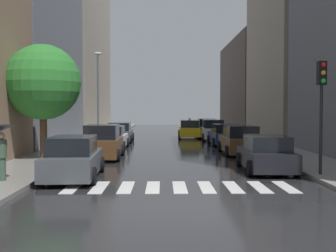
% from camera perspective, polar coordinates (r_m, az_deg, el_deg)
% --- Properties ---
extents(ground_plane, '(28.00, 72.00, 0.04)m').
position_cam_1_polar(ground_plane, '(34.94, 0.20, -2.03)').
color(ground_plane, '#272729').
extents(sidewalk_left, '(3.00, 72.00, 0.15)m').
position_cam_1_polar(sidewalk_left, '(35.43, -10.38, -1.86)').
color(sidewalk_left, gray).
rests_on(sidewalk_left, ground).
extents(sidewalk_right, '(3.00, 72.00, 0.15)m').
position_cam_1_polar(sidewalk_right, '(35.64, 10.71, -1.84)').
color(sidewalk_right, gray).
rests_on(sidewalk_right, ground).
extents(crosswalk_stripes, '(7.65, 2.20, 0.01)m').
position_cam_1_polar(crosswalk_stripes, '(14.23, 1.60, -8.34)').
color(crosswalk_stripes, silver).
rests_on(crosswalk_stripes, ground).
extents(building_left_mid, '(6.00, 14.73, 19.87)m').
position_cam_1_polar(building_left_mid, '(34.19, -19.12, 14.53)').
color(building_left_mid, slate).
rests_on(building_left_mid, ground).
extents(building_left_far, '(6.00, 19.44, 19.86)m').
position_cam_1_polar(building_left_far, '(51.55, -12.62, 10.41)').
color(building_left_far, '#9E9384').
rests_on(building_left_far, ground).
extents(building_right_mid, '(6.00, 13.17, 19.32)m').
position_cam_1_polar(building_right_mid, '(38.59, 17.15, 12.71)').
color(building_right_mid, '#9E9384').
rests_on(building_right_mid, ground).
extents(building_right_far, '(6.00, 18.84, 11.17)m').
position_cam_1_polar(building_right_far, '(54.02, 11.67, 5.41)').
color(building_right_far, '#564C47').
rests_on(building_right_far, ground).
extents(parked_car_left_nearest, '(2.18, 4.62, 1.62)m').
position_cam_1_polar(parked_car_left_nearest, '(16.23, -12.79, -4.38)').
color(parked_car_left_nearest, '#474C51').
rests_on(parked_car_left_nearest, ground).
extents(parked_car_left_second, '(2.12, 4.12, 1.82)m').
position_cam_1_polar(parked_car_left_second, '(22.37, -8.93, -2.31)').
color(parked_car_left_second, brown).
rests_on(parked_car_left_second, ground).
extents(parked_car_left_third, '(2.16, 4.49, 1.54)m').
position_cam_1_polar(parked_car_left_third, '(27.60, -7.86, -1.66)').
color(parked_car_left_third, silver).
rests_on(parked_car_left_third, ground).
extents(parked_car_left_fourth, '(2.12, 4.76, 1.56)m').
position_cam_1_polar(parked_car_left_fourth, '(33.60, -6.57, -0.93)').
color(parked_car_left_fourth, '#474C51').
rests_on(parked_car_left_fourth, ground).
extents(parked_car_right_nearest, '(2.16, 4.45, 1.53)m').
position_cam_1_polar(parked_car_right_nearest, '(18.20, 13.22, -3.78)').
color(parked_car_right_nearest, black).
rests_on(parked_car_right_nearest, ground).
extents(parked_car_right_second, '(2.11, 4.65, 1.69)m').
position_cam_1_polar(parked_car_right_second, '(24.73, 9.77, -1.99)').
color(parked_car_right_second, brown).
rests_on(parked_car_right_second, ground).
extents(parked_car_right_third, '(2.26, 4.10, 1.56)m').
position_cam_1_polar(parked_car_right_third, '(30.59, 7.79, -1.26)').
color(parked_car_right_third, navy).
rests_on(parked_car_right_third, ground).
extents(parked_car_right_fourth, '(2.02, 4.09, 1.75)m').
position_cam_1_polar(parked_car_right_fourth, '(35.75, 6.12, -0.62)').
color(parked_car_right_fourth, silver).
rests_on(parked_car_right_fourth, ground).
extents(parked_car_right_fifth, '(2.02, 4.38, 1.71)m').
position_cam_1_polar(parked_car_right_fifth, '(40.97, 5.24, -0.26)').
color(parked_car_right_fifth, '#0C4C2D').
rests_on(parked_car_right_fifth, ground).
extents(taxi_midroad, '(2.19, 4.42, 1.81)m').
position_cam_1_polar(taxi_midroad, '(38.40, 2.95, -0.47)').
color(taxi_midroad, yellow).
rests_on(taxi_midroad, ground).
extents(pedestrian_foreground, '(1.09, 1.09, 1.94)m').
position_cam_1_polar(pedestrian_foreground, '(15.59, -21.80, -1.65)').
color(pedestrian_foreground, '#38513D').
rests_on(pedestrian_foreground, sidewalk_left).
extents(street_tree_left, '(3.82, 3.82, 5.76)m').
position_cam_1_polar(street_tree_left, '(22.12, -16.71, 5.72)').
color(street_tree_left, '#513823').
rests_on(street_tree_left, sidewalk_left).
extents(traffic_light_right_corner, '(0.30, 0.42, 4.30)m').
position_cam_1_polar(traffic_light_right_corner, '(16.88, 20.23, 4.38)').
color(traffic_light_right_corner, black).
rests_on(traffic_light_right_corner, sidewalk_right).
extents(lamp_post_left, '(0.60, 0.28, 6.87)m').
position_cam_1_polar(lamp_post_left, '(32.71, -9.53, 4.88)').
color(lamp_post_left, '#595B60').
rests_on(lamp_post_left, sidewalk_left).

